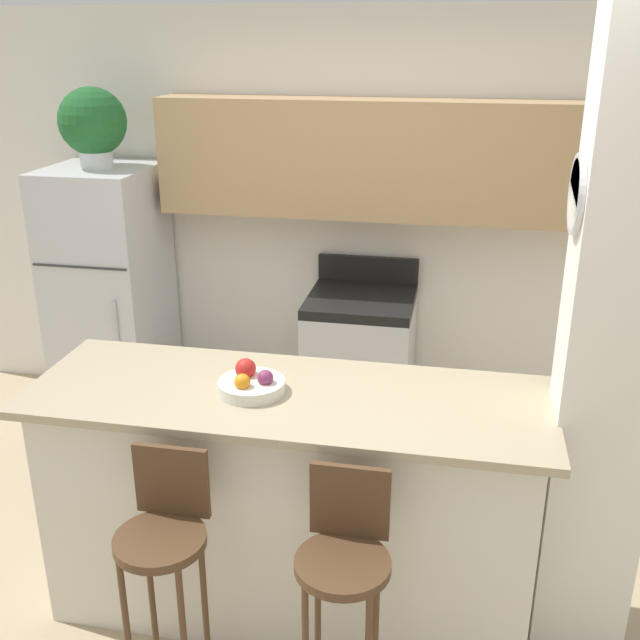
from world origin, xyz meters
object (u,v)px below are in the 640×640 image
at_px(stove_range, 360,364).
at_px(fruit_bowl, 251,383).
at_px(trash_bin, 182,408).
at_px(bar_stool_right, 344,568).
at_px(bar_stool_left, 165,544).
at_px(refrigerator, 111,295).
at_px(potted_plant_on_fridge, 93,124).

height_order(stove_range, fruit_bowl, fruit_bowl).
bearing_deg(stove_range, trash_bin, -165.33).
height_order(bar_stool_right, trash_bin, bar_stool_right).
xyz_separation_m(bar_stool_left, fruit_bowl, (0.18, 0.52, 0.41)).
bearing_deg(stove_range, bar_stool_right, -83.19).
bearing_deg(trash_bin, stove_range, 14.67).
bearing_deg(bar_stool_right, trash_bin, 125.52).
bearing_deg(refrigerator, stove_range, 1.32).
bearing_deg(potted_plant_on_fridge, stove_range, 1.31).
distance_m(bar_stool_right, potted_plant_on_fridge, 3.07).
distance_m(potted_plant_on_fridge, trash_bin, 1.80).
height_order(bar_stool_left, trash_bin, bar_stool_left).
relative_size(stove_range, bar_stool_left, 1.05).
bearing_deg(bar_stool_left, potted_plant_on_fridge, 119.86).
relative_size(potted_plant_on_fridge, trash_bin, 1.23).
bearing_deg(potted_plant_on_fridge, bar_stool_left, -60.14).
relative_size(bar_stool_left, fruit_bowl, 3.79).
relative_size(potted_plant_on_fridge, fruit_bowl, 1.74).
bearing_deg(bar_stool_right, fruit_bowl, 131.93).
height_order(refrigerator, bar_stool_left, refrigerator).
relative_size(bar_stool_left, trash_bin, 2.68).
bearing_deg(fruit_bowl, bar_stool_left, -109.45).
height_order(refrigerator, potted_plant_on_fridge, potted_plant_on_fridge).
relative_size(refrigerator, stove_range, 1.53).
height_order(bar_stool_left, potted_plant_on_fridge, potted_plant_on_fridge).
relative_size(refrigerator, fruit_bowl, 6.08).
distance_m(potted_plant_on_fridge, fruit_bowl, 2.27).
bearing_deg(potted_plant_on_fridge, fruit_bowl, -48.75).
xyz_separation_m(bar_stool_right, potted_plant_on_fridge, (-1.87, 2.12, 1.21)).
bearing_deg(refrigerator, bar_stool_right, -48.58).
xyz_separation_m(refrigerator, bar_stool_left, (1.22, -2.12, -0.14)).
relative_size(refrigerator, bar_stool_right, 1.60).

